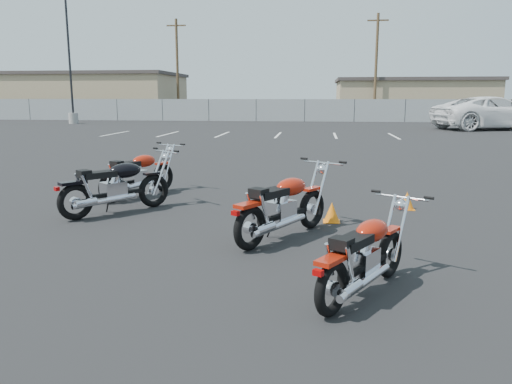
# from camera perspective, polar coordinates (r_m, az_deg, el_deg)

# --- Properties ---
(ground) EXTENTS (120.00, 120.00, 0.00)m
(ground) POSITION_cam_1_polar(r_m,az_deg,el_deg) (6.85, -2.28, -6.25)
(ground) COLOR black
(ground) RESTS_ON ground
(motorcycle_front_red) EXTENTS (1.29, 2.03, 1.03)m
(motorcycle_front_red) POSITION_cam_1_polar(r_m,az_deg,el_deg) (10.40, -13.33, 2.01)
(motorcycle_front_red) COLOR black
(motorcycle_front_red) RESTS_ON ground
(motorcycle_second_black) EXTENTS (1.72, 1.91, 1.06)m
(motorcycle_second_black) POSITION_cam_1_polar(r_m,az_deg,el_deg) (9.00, -15.71, 0.65)
(motorcycle_second_black) COLOR black
(motorcycle_second_black) RESTS_ON ground
(motorcycle_third_red) EXTENTS (1.52, 2.01, 1.05)m
(motorcycle_third_red) POSITION_cam_1_polar(r_m,az_deg,el_deg) (7.12, 3.17, -1.61)
(motorcycle_third_red) COLOR black
(motorcycle_third_red) RESTS_ON ground
(motorcycle_rear_red) EXTENTS (1.31, 1.79, 0.93)m
(motorcycle_rear_red) POSITION_cam_1_polar(r_m,az_deg,el_deg) (5.24, 12.31, -7.09)
(motorcycle_rear_red) COLOR black
(motorcycle_rear_red) RESTS_ON ground
(training_cone_near) EXTENTS (0.27, 0.27, 0.32)m
(training_cone_near) POSITION_cam_1_polar(r_m,az_deg,el_deg) (9.44, 16.87, -0.95)
(training_cone_near) COLOR orange
(training_cone_near) RESTS_ON ground
(training_cone_extra) EXTENTS (0.27, 0.27, 0.32)m
(training_cone_extra) POSITION_cam_1_polar(r_m,az_deg,el_deg) (8.23, 8.65, -2.28)
(training_cone_extra) COLOR orange
(training_cone_extra) RESTS_ON ground
(light_pole_west) EXTENTS (0.80, 0.70, 10.29)m
(light_pole_west) POSITION_cam_1_polar(r_m,az_deg,el_deg) (40.42, -20.35, 11.15)
(light_pole_west) COLOR #999690
(light_pole_west) RESTS_ON ground
(chainlink_fence) EXTENTS (80.06, 0.06, 1.80)m
(chainlink_fence) POSITION_cam_1_polar(r_m,az_deg,el_deg) (41.49, 5.58, 9.28)
(chainlink_fence) COLOR gray
(chainlink_fence) RESTS_ON ground
(tan_building_west) EXTENTS (18.40, 10.40, 4.30)m
(tan_building_west) POSITION_cam_1_polar(r_m,az_deg,el_deg) (53.67, -18.79, 10.46)
(tan_building_west) COLOR tan
(tan_building_west) RESTS_ON ground
(tan_building_east) EXTENTS (14.40, 9.40, 3.70)m
(tan_building_east) POSITION_cam_1_polar(r_m,az_deg,el_deg) (51.25, 17.31, 10.21)
(tan_building_east) COLOR tan
(tan_building_east) RESTS_ON ground
(utility_pole_b) EXTENTS (1.80, 0.24, 9.00)m
(utility_pole_b) POSITION_cam_1_polar(r_m,az_deg,el_deg) (48.34, -8.98, 13.91)
(utility_pole_b) COLOR #493622
(utility_pole_b) RESTS_ON ground
(utility_pole_c) EXTENTS (1.80, 0.24, 9.00)m
(utility_pole_c) POSITION_cam_1_polar(r_m,az_deg,el_deg) (45.81, 13.56, 13.92)
(utility_pole_c) COLOR #493622
(utility_pole_c) RESTS_ON ground
(parking_line_stripes) EXTENTS (15.12, 4.00, 0.01)m
(parking_line_stripes) POSITION_cam_1_polar(r_m,az_deg,el_deg) (26.78, -0.69, 6.56)
(parking_line_stripes) COLOR silver
(parking_line_stripes) RESTS_ON ground
(white_van) EXTENTS (5.60, 8.98, 3.18)m
(white_van) POSITION_cam_1_polar(r_m,az_deg,el_deg) (34.32, 25.56, 9.12)
(white_van) COLOR white
(white_van) RESTS_ON ground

